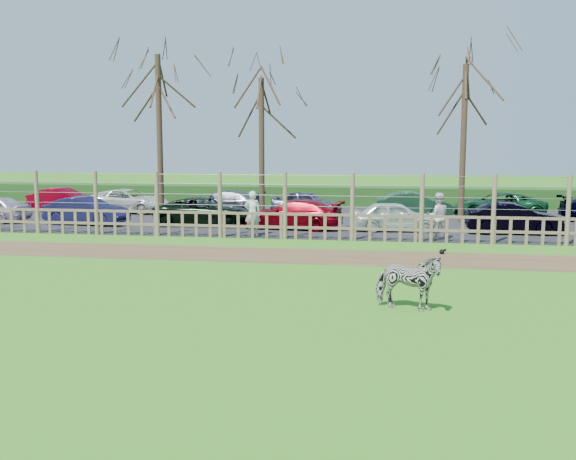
# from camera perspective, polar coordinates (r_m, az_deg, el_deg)

# --- Properties ---
(ground) EXTENTS (120.00, 120.00, 0.00)m
(ground) POSITION_cam_1_polar(r_m,az_deg,el_deg) (16.34, -4.89, -4.91)
(ground) COLOR #56A728
(ground) RESTS_ON ground
(dirt_strip) EXTENTS (34.00, 2.80, 0.01)m
(dirt_strip) POSITION_cam_1_polar(r_m,az_deg,el_deg) (20.64, -1.86, -2.22)
(dirt_strip) COLOR brown
(dirt_strip) RESTS_ON ground
(asphalt) EXTENTS (44.00, 13.00, 0.04)m
(asphalt) POSITION_cam_1_polar(r_m,az_deg,el_deg) (30.42, 1.75, 1.01)
(asphalt) COLOR #232326
(asphalt) RESTS_ON ground
(hedge) EXTENTS (46.00, 2.00, 1.10)m
(hedge) POSITION_cam_1_polar(r_m,az_deg,el_deg) (37.29, 3.15, 3.05)
(hedge) COLOR #1E4716
(hedge) RESTS_ON ground
(fence) EXTENTS (30.16, 0.16, 2.50)m
(fence) POSITION_cam_1_polar(r_m,az_deg,el_deg) (23.94, -0.26, 1.09)
(fence) COLOR brown
(fence) RESTS_ON ground
(tree_left) EXTENTS (4.80, 4.80, 7.88)m
(tree_left) POSITION_cam_1_polar(r_m,az_deg,el_deg) (29.90, -11.43, 11.49)
(tree_left) COLOR #3D2B1E
(tree_left) RESTS_ON ground
(tree_mid) EXTENTS (4.80, 4.80, 6.83)m
(tree_mid) POSITION_cam_1_polar(r_m,az_deg,el_deg) (29.58, -2.37, 10.22)
(tree_mid) COLOR #3D2B1E
(tree_mid) RESTS_ON ground
(tree_right) EXTENTS (4.80, 4.80, 7.35)m
(tree_right) POSITION_cam_1_polar(r_m,az_deg,el_deg) (29.67, 15.43, 10.67)
(tree_right) COLOR #3D2B1E
(tree_right) RESTS_ON ground
(zebra) EXTENTS (1.58, 0.98, 1.24)m
(zebra) POSITION_cam_1_polar(r_m,az_deg,el_deg) (14.01, 10.59, -4.53)
(zebra) COLOR gray
(zebra) RESTS_ON ground
(visitor_a) EXTENTS (0.67, 0.48, 1.72)m
(visitor_a) POSITION_cam_1_polar(r_m,az_deg,el_deg) (24.68, -3.17, 1.50)
(visitor_a) COLOR silver
(visitor_a) RESTS_ON asphalt
(visitor_b) EXTENTS (0.95, 0.81, 1.72)m
(visitor_b) POSITION_cam_1_polar(r_m,az_deg,el_deg) (24.27, 13.16, 1.21)
(visitor_b) COLOR silver
(visitor_b) RESTS_ON asphalt
(crow) EXTENTS (0.23, 0.17, 0.19)m
(crow) POSITION_cam_1_polar(r_m,az_deg,el_deg) (21.34, 13.55, -1.87)
(crow) COLOR black
(crow) RESTS_ON ground
(car_1) EXTENTS (3.75, 1.61, 1.20)m
(car_1) POSITION_cam_1_polar(r_m,az_deg,el_deg) (29.41, -17.48, 1.64)
(car_1) COLOR #1B194C
(car_1) RESTS_ON asphalt
(car_2) EXTENTS (4.41, 2.20, 1.20)m
(car_2) POSITION_cam_1_polar(r_m,az_deg,el_deg) (28.07, -7.44, 1.66)
(car_2) COLOR black
(car_2) RESTS_ON asphalt
(car_3) EXTENTS (4.32, 2.20, 1.20)m
(car_3) POSITION_cam_1_polar(r_m,az_deg,el_deg) (26.66, 0.45, 1.40)
(car_3) COLOR maroon
(car_3) RESTS_ON asphalt
(car_4) EXTENTS (3.63, 1.73, 1.20)m
(car_4) POSITION_cam_1_polar(r_m,az_deg,el_deg) (26.36, 9.54, 1.23)
(car_4) COLOR white
(car_4) RESTS_ON asphalt
(car_5) EXTENTS (3.67, 1.34, 1.20)m
(car_5) POSITION_cam_1_polar(r_m,az_deg,el_deg) (26.70, 19.38, 0.98)
(car_5) COLOR black
(car_5) RESTS_ON asphalt
(car_7) EXTENTS (3.66, 1.34, 1.20)m
(car_7) POSITION_cam_1_polar(r_m,az_deg,el_deg) (35.78, -19.32, 2.58)
(car_7) COLOR maroon
(car_7) RESTS_ON asphalt
(car_8) EXTENTS (4.52, 2.48, 1.20)m
(car_8) POSITION_cam_1_polar(r_m,az_deg,el_deg) (33.97, -14.01, 2.53)
(car_8) COLOR white
(car_8) RESTS_ON asphalt
(car_9) EXTENTS (4.24, 1.97, 1.20)m
(car_9) POSITION_cam_1_polar(r_m,az_deg,el_deg) (32.29, -5.83, 2.46)
(car_9) COLOR #505961
(car_9) RESTS_ON asphalt
(car_10) EXTENTS (3.62, 1.68, 1.20)m
(car_10) POSITION_cam_1_polar(r_m,az_deg,el_deg) (31.92, 1.68, 2.44)
(car_10) COLOR #585171
(car_10) RESTS_ON asphalt
(car_11) EXTENTS (3.72, 1.52, 1.20)m
(car_11) POSITION_cam_1_polar(r_m,az_deg,el_deg) (31.58, 11.14, 2.24)
(car_11) COLOR #1C4229
(car_11) RESTS_ON asphalt
(car_12) EXTENTS (4.41, 2.19, 1.20)m
(car_12) POSITION_cam_1_polar(r_m,az_deg,el_deg) (32.25, 18.17, 2.11)
(car_12) COLOR #134D27
(car_12) RESTS_ON asphalt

